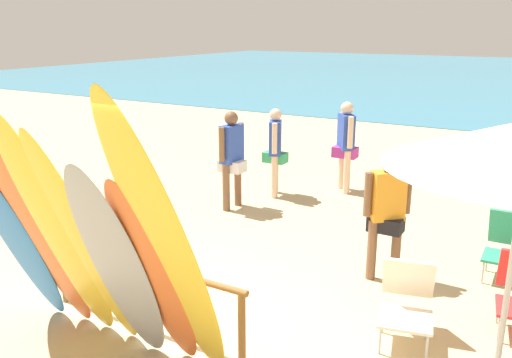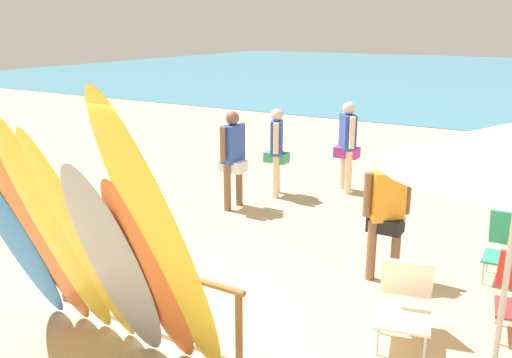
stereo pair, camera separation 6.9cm
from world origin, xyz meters
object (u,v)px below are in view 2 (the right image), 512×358
at_px(surfboard_grey_4, 116,269).
at_px(beachgoer_by_water, 233,153).
at_px(surfboard_yellow_2, 57,234).
at_px(beachgoer_strolling, 277,146).
at_px(surfboard_blue_0, 16,238).
at_px(surfboard_yellow_6, 164,252).
at_px(surfboard_yellow_3, 83,246).
at_px(surfboard_orange_1, 29,219).
at_px(surfboard_orange_5, 152,278).
at_px(beachgoer_photographing, 386,208).
at_px(beachgoer_midbeach, 347,141).
at_px(beach_chair_blue, 509,244).
at_px(beach_chair_red, 405,298).
at_px(surfboard_rack, 140,278).

bearing_deg(surfboard_grey_4, beachgoer_by_water, 106.13).
relative_size(surfboard_yellow_2, beachgoer_strolling, 1.63).
distance_m(surfboard_blue_0, beachgoer_strolling, 5.22).
bearing_deg(surfboard_yellow_6, surfboard_yellow_3, -179.29).
distance_m(surfboard_orange_1, surfboard_grey_4, 1.04).
bearing_deg(surfboard_orange_5, surfboard_grey_4, -158.92).
bearing_deg(surfboard_yellow_6, beachgoer_by_water, 121.61).
xyz_separation_m(surfboard_blue_0, beachgoer_photographing, (2.73, 2.96, -0.10)).
distance_m(surfboard_yellow_2, beachgoer_midbeach, 6.13).
bearing_deg(surfboard_grey_4, surfboard_yellow_3, 174.01).
relative_size(beachgoer_midbeach, beachgoer_photographing, 1.07).
height_order(surfboard_yellow_2, surfboard_orange_5, surfboard_yellow_2).
height_order(surfboard_yellow_6, beach_chair_blue, surfboard_yellow_6).
bearing_deg(beach_chair_blue, surfboard_blue_0, -137.44).
bearing_deg(beachgoer_midbeach, surfboard_yellow_3, -37.85).
relative_size(beach_chair_red, beach_chair_blue, 1.00).
bearing_deg(surfboard_yellow_2, surfboard_yellow_3, 2.13).
bearing_deg(surfboard_rack, surfboard_yellow_3, -93.11).
bearing_deg(surfboard_yellow_2, beachgoer_strolling, 94.20).
height_order(surfboard_rack, surfboard_grey_4, surfboard_grey_4).
bearing_deg(beachgoer_by_water, surfboard_rack, -156.57).
bearing_deg(beachgoer_by_water, beachgoer_photographing, -108.90).
distance_m(surfboard_rack, beachgoer_photographing, 2.93).
relative_size(surfboard_orange_1, surfboard_orange_5, 1.33).
bearing_deg(beachgoer_photographing, surfboard_yellow_6, -145.58).
bearing_deg(beachgoer_midbeach, surfboard_yellow_6, -28.89).
xyz_separation_m(surfboard_yellow_3, beach_chair_blue, (3.04, 3.79, -0.70)).
relative_size(surfboard_rack, surfboard_yellow_3, 1.00).
xyz_separation_m(surfboard_blue_0, beachgoer_strolling, (0.03, 5.22, -0.09)).
xyz_separation_m(surfboard_orange_5, beachgoer_photographing, (1.07, 2.89, -0.07)).
height_order(surfboard_orange_1, surfboard_yellow_2, surfboard_orange_1).
height_order(surfboard_orange_1, surfboard_yellow_3, surfboard_orange_1).
distance_m(surfboard_rack, beachgoer_midbeach, 5.47).
distance_m(surfboard_orange_1, surfboard_yellow_3, 0.63).
distance_m(surfboard_yellow_6, beachgoer_photographing, 3.18).
bearing_deg(surfboard_grey_4, beachgoer_midbeach, 88.56).
relative_size(surfboard_orange_5, surfboard_yellow_6, 0.72).
bearing_deg(surfboard_grey_4, surfboard_yellow_6, -10.32).
bearing_deg(beachgoer_midbeach, beach_chair_blue, 15.11).
bearing_deg(beachgoer_midbeach, beachgoer_strolling, -86.54).
xyz_separation_m(surfboard_yellow_2, beachgoer_photographing, (2.05, 3.00, -0.30)).
height_order(surfboard_yellow_2, surfboard_yellow_3, surfboard_yellow_2).
relative_size(surfboard_orange_5, beach_chair_blue, 2.53).
distance_m(surfboard_orange_1, beachgoer_by_water, 4.37).
bearing_deg(surfboard_orange_5, surfboard_rack, 143.33).
relative_size(surfboard_blue_0, surfboard_yellow_3, 0.88).
bearing_deg(surfboard_yellow_3, beachgoer_by_water, 108.44).
bearing_deg(surfboard_rack, surfboard_grey_4, -61.09).
distance_m(surfboard_orange_5, beach_chair_blue, 4.43).
height_order(beachgoer_photographing, beach_chair_blue, beachgoer_photographing).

